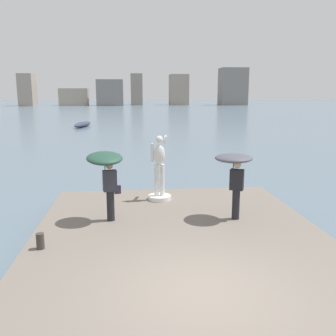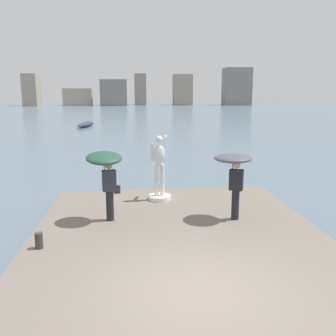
{
  "view_description": "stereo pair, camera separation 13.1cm",
  "coord_description": "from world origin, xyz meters",
  "px_view_note": "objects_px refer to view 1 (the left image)",
  "views": [
    {
      "loc": [
        -1.27,
        -6.25,
        4.01
      ],
      "look_at": [
        0.0,
        5.88,
        1.55
      ],
      "focal_mm": 39.54,
      "sensor_mm": 36.0,
      "label": 1
    },
    {
      "loc": [
        -1.14,
        -6.26,
        4.01
      ],
      "look_at": [
        0.0,
        5.88,
        1.55
      ],
      "focal_mm": 39.54,
      "sensor_mm": 36.0,
      "label": 2
    }
  ],
  "objects_px": {
    "boat_mid": "(83,124)",
    "onlooker_right": "(234,167)",
    "statue_white_figure": "(159,176)",
    "mooring_bollard": "(40,241)",
    "onlooker_left": "(106,167)"
  },
  "relations": [
    {
      "from": "onlooker_left",
      "to": "mooring_bollard",
      "type": "bearing_deg",
      "value": -128.5
    },
    {
      "from": "onlooker_right",
      "to": "mooring_bollard",
      "type": "height_order",
      "value": "onlooker_right"
    },
    {
      "from": "mooring_bollard",
      "to": "boat_mid",
      "type": "bearing_deg",
      "value": 95.31
    },
    {
      "from": "statue_white_figure",
      "to": "boat_mid",
      "type": "relative_size",
      "value": 0.42
    },
    {
      "from": "boat_mid",
      "to": "mooring_bollard",
      "type": "bearing_deg",
      "value": -84.69
    },
    {
      "from": "mooring_bollard",
      "to": "boat_mid",
      "type": "height_order",
      "value": "mooring_bollard"
    },
    {
      "from": "statue_white_figure",
      "to": "onlooker_right",
      "type": "height_order",
      "value": "statue_white_figure"
    },
    {
      "from": "onlooker_left",
      "to": "boat_mid",
      "type": "xyz_separation_m",
      "value": [
        -4.98,
        35.78,
        -1.65
      ]
    },
    {
      "from": "boat_mid",
      "to": "onlooker_right",
      "type": "bearing_deg",
      "value": -76.5
    },
    {
      "from": "onlooker_right",
      "to": "boat_mid",
      "type": "bearing_deg",
      "value": 103.5
    },
    {
      "from": "onlooker_right",
      "to": "boat_mid",
      "type": "height_order",
      "value": "onlooker_right"
    },
    {
      "from": "statue_white_figure",
      "to": "boat_mid",
      "type": "height_order",
      "value": "statue_white_figure"
    },
    {
      "from": "statue_white_figure",
      "to": "onlooker_right",
      "type": "distance_m",
      "value": 3.04
    },
    {
      "from": "mooring_bollard",
      "to": "boat_mid",
      "type": "xyz_separation_m",
      "value": [
        -3.5,
        37.65,
        -0.28
      ]
    },
    {
      "from": "onlooker_left",
      "to": "boat_mid",
      "type": "distance_m",
      "value": 36.17
    }
  ]
}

